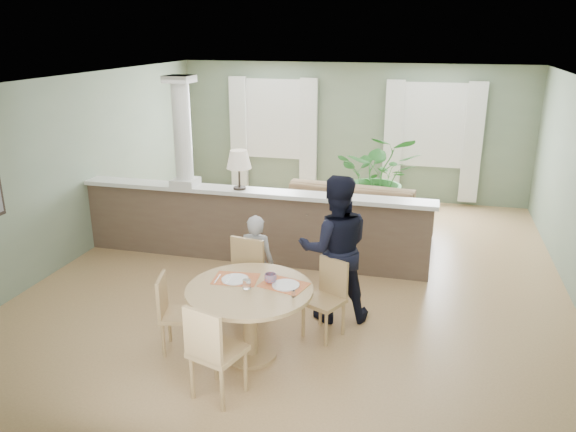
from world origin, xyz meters
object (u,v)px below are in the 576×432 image
(dining_table, at_px, (250,302))
(child_person, at_px, (256,263))
(chair_far_man, at_px, (327,294))
(chair_near, at_px, (212,349))
(houseplant, at_px, (379,177))
(man_person, at_px, (335,249))
(chair_far_boy, at_px, (243,277))
(sofa, at_px, (344,215))
(chair_side, at_px, (173,310))

(dining_table, bearing_deg, child_person, 104.65)
(dining_table, relative_size, chair_far_man, 1.49)
(dining_table, xyz_separation_m, chair_near, (-0.11, -0.80, -0.09))
(houseplant, height_order, man_person, man_person)
(child_person, bearing_deg, chair_far_boy, 75.73)
(dining_table, distance_m, chair_far_man, 0.97)
(chair_far_man, relative_size, chair_near, 0.90)
(houseplant, distance_m, dining_table, 4.90)
(houseplant, bearing_deg, sofa, -112.66)
(houseplant, xyz_separation_m, child_person, (-1.10, -3.78, -0.20))
(houseplant, height_order, child_person, houseplant)
(sofa, xyz_separation_m, child_person, (-0.65, -2.72, 0.20))
(chair_far_man, bearing_deg, child_person, -175.86)
(chair_near, height_order, man_person, man_person)
(sofa, bearing_deg, houseplant, 73.19)
(sofa, height_order, dining_table, dining_table)
(dining_table, bearing_deg, houseplant, 80.34)
(houseplant, bearing_deg, man_person, -91.98)
(houseplant, bearing_deg, dining_table, -99.66)
(chair_far_boy, xyz_separation_m, child_person, (0.06, 0.31, 0.06))
(sofa, distance_m, chair_far_boy, 3.12)
(sofa, distance_m, dining_table, 3.79)
(chair_side, height_order, man_person, man_person)
(chair_near, height_order, child_person, child_person)
(chair_far_boy, height_order, chair_far_man, chair_far_boy)
(houseplant, xyz_separation_m, dining_table, (-0.82, -4.83, -0.17))
(chair_near, bearing_deg, houseplant, -82.02)
(man_person, bearing_deg, chair_near, 50.60)
(dining_table, distance_m, child_person, 1.08)
(houseplant, height_order, chair_side, houseplant)
(dining_table, bearing_deg, chair_far_boy, 114.69)
(houseplant, relative_size, chair_far_boy, 1.62)
(sofa, xyz_separation_m, dining_table, (-0.38, -3.76, 0.22))
(sofa, bearing_deg, chair_side, -101.75)
(houseplant, xyz_separation_m, man_person, (-0.13, -3.77, 0.08))
(chair_far_man, relative_size, chair_side, 1.03)
(dining_table, xyz_separation_m, chair_side, (-0.84, -0.08, -0.16))
(sofa, height_order, child_person, child_person)
(chair_far_man, bearing_deg, dining_table, -110.13)
(sofa, height_order, chair_side, chair_side)
(chair_far_man, height_order, chair_near, chair_near)
(child_person, bearing_deg, chair_far_man, 155.38)
(sofa, distance_m, man_person, 2.76)
(houseplant, relative_size, man_person, 0.91)
(houseplant, relative_size, chair_side, 1.88)
(chair_side, xyz_separation_m, child_person, (0.57, 1.13, 0.14))
(chair_far_boy, bearing_deg, dining_table, -55.57)
(dining_table, relative_size, chair_far_boy, 1.32)
(dining_table, height_order, chair_side, dining_table)
(child_person, bearing_deg, dining_table, 101.80)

